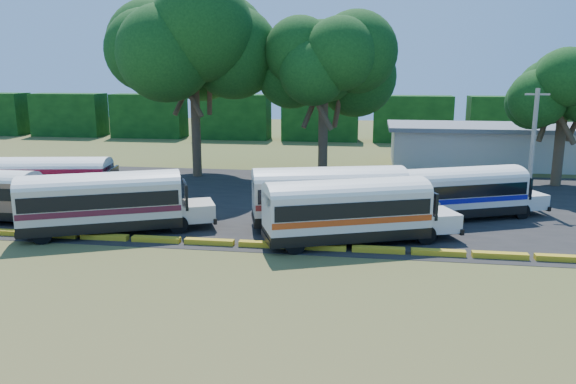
# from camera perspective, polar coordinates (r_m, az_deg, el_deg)

# --- Properties ---
(ground) EXTENTS (160.00, 160.00, 0.00)m
(ground) POSITION_cam_1_polar(r_m,az_deg,el_deg) (29.35, -5.72, -6.06)
(ground) COLOR #3A551C
(ground) RESTS_ON ground
(asphalt_strip) EXTENTS (64.00, 24.00, 0.02)m
(asphalt_strip) POSITION_cam_1_polar(r_m,az_deg,el_deg) (40.49, -0.16, -0.85)
(asphalt_strip) COLOR black
(asphalt_strip) RESTS_ON ground
(curb) EXTENTS (53.70, 0.45, 0.30)m
(curb) POSITION_cam_1_polar(r_m,az_deg,el_deg) (30.23, -5.25, -5.20)
(curb) COLOR gold
(curb) RESTS_ON ground
(terminal_building) EXTENTS (19.00, 9.00, 4.00)m
(terminal_building) POSITION_cam_1_polar(r_m,az_deg,el_deg) (58.45, 19.45, 4.52)
(terminal_building) COLOR #B8B4A8
(terminal_building) RESTS_ON ground
(treeline_backdrop) EXTENTS (130.00, 4.00, 6.00)m
(treeline_backdrop) POSITION_cam_1_polar(r_m,az_deg,el_deg) (75.55, 3.31, 7.53)
(treeline_backdrop) COLOR black
(treeline_backdrop) RESTS_ON ground
(bus_red) EXTENTS (10.83, 4.40, 3.47)m
(bus_red) POSITION_cam_1_polar(r_m,az_deg,el_deg) (41.34, -23.09, 1.23)
(bus_red) COLOR black
(bus_red) RESTS_ON ground
(bus_cream_west) EXTENTS (10.93, 6.82, 3.55)m
(bus_cream_west) POSITION_cam_1_polar(r_m,az_deg,el_deg) (33.52, -18.03, -0.73)
(bus_cream_west) COLOR black
(bus_cream_west) RESTS_ON ground
(bus_cream_east) EXTENTS (11.34, 5.57, 3.62)m
(bus_cream_east) POSITION_cam_1_polar(r_m,az_deg,el_deg) (33.36, 4.56, -0.15)
(bus_cream_east) COLOR black
(bus_cream_east) RESTS_ON ground
(bus_white_red) EXTENTS (10.95, 6.35, 3.53)m
(bus_white_red) POSITION_cam_1_polar(r_m,az_deg,el_deg) (30.23, 6.36, -1.59)
(bus_white_red) COLOR black
(bus_white_red) RESTS_ON ground
(bus_white_blue) EXTENTS (10.17, 6.22, 3.29)m
(bus_white_blue) POSITION_cam_1_polar(r_m,az_deg,el_deg) (36.81, 17.32, 0.21)
(bus_white_blue) COLOR black
(bus_white_blue) RESTS_ON ground
(tree_west) EXTENTS (11.06, 11.06, 15.96)m
(tree_west) POSITION_cam_1_polar(r_m,az_deg,el_deg) (49.80, -9.65, 15.15)
(tree_west) COLOR #3A2C1D
(tree_west) RESTS_ON ground
(tree_center) EXTENTS (9.20, 9.20, 13.30)m
(tree_center) POSITION_cam_1_polar(r_m,az_deg,el_deg) (47.52, 3.68, 13.04)
(tree_center) COLOR #3A2C1D
(tree_center) RESTS_ON ground
(tree_east) EXTENTS (7.67, 7.67, 10.95)m
(tree_east) POSITION_cam_1_polar(r_m,az_deg,el_deg) (49.81, 26.37, 9.71)
(tree_east) COLOR #3A2C1D
(tree_east) RESTS_ON ground
(utility_pole) EXTENTS (1.60, 0.30, 8.03)m
(utility_pole) POSITION_cam_1_polar(r_m,az_deg,el_deg) (41.65, 23.60, 4.25)
(utility_pole) COLOR gray
(utility_pole) RESTS_ON ground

